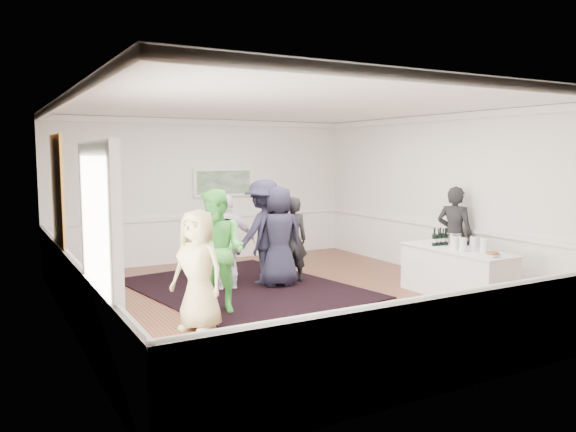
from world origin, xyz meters
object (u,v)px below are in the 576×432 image
guest_tan (198,270)px  guest_dark_b (292,240)px  serving_table (457,273)px  bartender (454,235)px  ice_bucket (454,240)px  guest_dark_a (264,232)px  guest_green (218,251)px  nut_bowl (492,254)px  guest_navy (279,236)px  guest_lilac (228,242)px

guest_tan → guest_dark_b: 3.17m
serving_table → guest_dark_b: guest_dark_b is taller
bartender → ice_bucket: 0.88m
guest_dark_a → guest_green: bearing=24.7°
ice_bucket → guest_dark_b: bearing=132.3°
serving_table → nut_bowl: size_ratio=8.68×
guest_navy → guest_green: bearing=40.7°
guest_lilac → guest_dark_b: (1.26, -0.09, -0.04)m
guest_lilac → ice_bucket: (3.23, -2.26, 0.10)m
bartender → ice_bucket: size_ratio=7.04×
ice_bucket → guest_green: bearing=166.1°
guest_green → guest_dark_a: bearing=96.1°
serving_table → guest_tan: 4.48m
serving_table → guest_lilac: size_ratio=1.21×
serving_table → guest_lilac: 4.00m
guest_tan → ice_bucket: size_ratio=6.44×
serving_table → nut_bowl: (-0.08, -0.80, 0.45)m
ice_bucket → guest_lilac: bearing=145.1°
serving_table → guest_dark_a: 3.50m
serving_table → guest_tan: (-4.44, 0.43, 0.42)m
guest_lilac → guest_dark_b: guest_lilac is taller
guest_dark_a → ice_bucket: guest_dark_a is taller
guest_dark_b → guest_green: bearing=45.0°
guest_green → serving_table: bearing=37.1°
nut_bowl → guest_dark_a: bearing=125.0°
guest_navy → ice_bucket: size_ratio=7.10×
guest_green → guest_navy: (1.61, 1.05, -0.02)m
guest_dark_b → ice_bucket: size_ratio=6.26×
nut_bowl → guest_tan: bearing=164.1°
guest_dark_a → ice_bucket: bearing=118.7°
bartender → guest_dark_b: (-2.61, 1.55, -0.10)m
guest_lilac → guest_navy: (0.91, -0.23, 0.07)m
serving_table → guest_green: bearing=163.6°
guest_tan → guest_dark_b: guest_tan is taller
guest_dark_b → serving_table: bearing=143.0°
guest_lilac → guest_dark_a: 0.78m
bartender → guest_tan: size_ratio=1.09×
guest_navy → nut_bowl: size_ratio=7.79×
guest_dark_b → guest_dark_a: bearing=-4.9°
guest_tan → guest_dark_a: guest_dark_a is taller
guest_tan → guest_navy: bearing=96.8°
guest_green → guest_dark_a: 2.01m
guest_tan → bartender: bearing=61.9°
guest_tan → guest_dark_b: (2.54, 1.89, -0.02)m
guest_green → nut_bowl: bearing=26.4°
guest_dark_a → nut_bowl: bearing=107.1°
guest_tan → guest_navy: 2.80m
guest_dark_a → guest_tan: bearing=27.3°
guest_tan → ice_bucket: bearing=54.6°
guest_dark_a → guest_dark_b: size_ratio=1.20×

